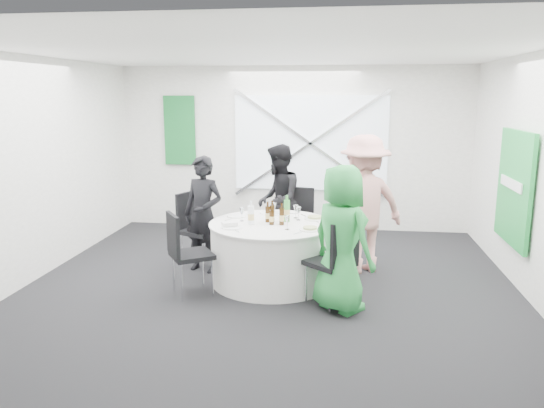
# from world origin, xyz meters

# --- Properties ---
(floor) EXTENTS (6.00, 6.00, 0.00)m
(floor) POSITION_xyz_m (0.00, 0.00, 0.00)
(floor) COLOR black
(floor) RESTS_ON ground
(ceiling) EXTENTS (6.00, 6.00, 0.00)m
(ceiling) POSITION_xyz_m (0.00, 0.00, 2.80)
(ceiling) COLOR white
(ceiling) RESTS_ON wall_back
(wall_back) EXTENTS (6.00, 0.00, 6.00)m
(wall_back) POSITION_xyz_m (0.00, 3.00, 1.40)
(wall_back) COLOR silver
(wall_back) RESTS_ON floor
(wall_front) EXTENTS (6.00, 0.00, 6.00)m
(wall_front) POSITION_xyz_m (0.00, -3.00, 1.40)
(wall_front) COLOR silver
(wall_front) RESTS_ON floor
(wall_left) EXTENTS (0.00, 6.00, 6.00)m
(wall_left) POSITION_xyz_m (-3.00, 0.00, 1.40)
(wall_left) COLOR silver
(wall_left) RESTS_ON floor
(wall_right) EXTENTS (0.00, 6.00, 6.00)m
(wall_right) POSITION_xyz_m (3.00, 0.00, 1.40)
(wall_right) COLOR silver
(wall_right) RESTS_ON floor
(window_panel) EXTENTS (2.60, 0.03, 1.60)m
(window_panel) POSITION_xyz_m (0.30, 2.96, 1.50)
(window_panel) COLOR silver
(window_panel) RESTS_ON wall_back
(window_brace_a) EXTENTS (2.63, 0.05, 1.84)m
(window_brace_a) POSITION_xyz_m (0.30, 2.92, 1.50)
(window_brace_a) COLOR silver
(window_brace_a) RESTS_ON window_panel
(window_brace_b) EXTENTS (2.63, 0.05, 1.84)m
(window_brace_b) POSITION_xyz_m (0.30, 2.92, 1.50)
(window_brace_b) COLOR silver
(window_brace_b) RESTS_ON window_panel
(green_banner) EXTENTS (0.55, 0.04, 1.20)m
(green_banner) POSITION_xyz_m (-2.00, 2.95, 1.70)
(green_banner) COLOR #136224
(green_banner) RESTS_ON wall_back
(green_sign) EXTENTS (0.05, 1.20, 1.40)m
(green_sign) POSITION_xyz_m (2.94, 0.60, 1.20)
(green_sign) COLOR green
(green_sign) RESTS_ON wall_right
(banquet_table) EXTENTS (1.56, 1.56, 0.76)m
(banquet_table) POSITION_xyz_m (0.00, 0.20, 0.38)
(banquet_table) COLOR silver
(banquet_table) RESTS_ON floor
(chair_back) EXTENTS (0.54, 0.55, 1.01)m
(chair_back) POSITION_xyz_m (0.22, 1.25, 0.60)
(chair_back) COLOR black
(chair_back) RESTS_ON floor
(chair_back_left) EXTENTS (0.62, 0.61, 1.01)m
(chair_back_left) POSITION_xyz_m (-1.13, 0.72, 0.60)
(chair_back_left) COLOR black
(chair_back_left) RESTS_ON floor
(chair_back_right) EXTENTS (0.53, 0.52, 0.83)m
(chair_back_right) POSITION_xyz_m (0.89, 0.82, 0.48)
(chair_back_right) COLOR black
(chair_back_right) RESTS_ON floor
(chair_front_right) EXTENTS (0.64, 0.64, 1.00)m
(chair_front_right) POSITION_xyz_m (0.80, -0.51, 0.59)
(chair_front_right) COLOR black
(chair_front_right) RESTS_ON floor
(chair_front_left) EXTENTS (0.63, 0.62, 0.99)m
(chair_front_left) POSITION_xyz_m (-0.95, -0.41, 0.58)
(chair_front_left) COLOR black
(chair_front_left) RESTS_ON floor
(person_man_back_left) EXTENTS (0.65, 0.53, 1.54)m
(person_man_back_left) POSITION_xyz_m (-0.96, 0.51, 0.77)
(person_man_back_left) COLOR black
(person_man_back_left) RESTS_ON floor
(person_man_back) EXTENTS (0.47, 0.81, 1.62)m
(person_man_back) POSITION_xyz_m (-0.06, 1.38, 0.81)
(person_man_back) COLOR black
(person_man_back) RESTS_ON floor
(person_woman_pink) EXTENTS (1.30, 1.02, 1.82)m
(person_woman_pink) POSITION_xyz_m (1.14, 0.78, 0.91)
(person_woman_pink) COLOR #D7908B
(person_woman_pink) RESTS_ON floor
(person_woman_green) EXTENTS (0.92, 0.91, 1.61)m
(person_woman_green) POSITION_xyz_m (0.85, -0.58, 0.80)
(person_woman_green) COLOR green
(person_woman_green) RESTS_ON floor
(plate_back) EXTENTS (0.29, 0.29, 0.01)m
(plate_back) POSITION_xyz_m (-0.09, 0.72, 0.77)
(plate_back) COLOR white
(plate_back) RESTS_ON banquet_table
(plate_back_left) EXTENTS (0.25, 0.25, 0.01)m
(plate_back_left) POSITION_xyz_m (-0.51, 0.49, 0.77)
(plate_back_left) COLOR white
(plate_back_left) RESTS_ON banquet_table
(plate_back_right) EXTENTS (0.28, 0.28, 0.04)m
(plate_back_right) POSITION_xyz_m (0.52, 0.47, 0.78)
(plate_back_right) COLOR white
(plate_back_right) RESTS_ON banquet_table
(plate_front_right) EXTENTS (0.25, 0.25, 0.04)m
(plate_front_right) POSITION_xyz_m (0.49, -0.09, 0.78)
(plate_front_right) COLOR white
(plate_front_right) RESTS_ON banquet_table
(plate_front_left) EXTENTS (0.25, 0.25, 0.01)m
(plate_front_left) POSITION_xyz_m (-0.44, -0.11, 0.77)
(plate_front_left) COLOR white
(plate_front_left) RESTS_ON banquet_table
(napkin) EXTENTS (0.21, 0.19, 0.05)m
(napkin) POSITION_xyz_m (-0.47, -0.08, 0.80)
(napkin) COLOR silver
(napkin) RESTS_ON plate_front_left
(beer_bottle_a) EXTENTS (0.06, 0.06, 0.26)m
(beer_bottle_a) POSITION_xyz_m (-0.06, 0.24, 0.86)
(beer_bottle_a) COLOR #3C230B
(beer_bottle_a) RESTS_ON banquet_table
(beer_bottle_b) EXTENTS (0.06, 0.06, 0.27)m
(beer_bottle_b) POSITION_xyz_m (-0.01, 0.27, 0.86)
(beer_bottle_b) COLOR #3C230B
(beer_bottle_b) RESTS_ON banquet_table
(beer_bottle_c) EXTENTS (0.06, 0.06, 0.27)m
(beer_bottle_c) POSITION_xyz_m (0.13, 0.12, 0.86)
(beer_bottle_c) COLOR #3C230B
(beer_bottle_c) RESTS_ON banquet_table
(beer_bottle_d) EXTENTS (0.06, 0.06, 0.24)m
(beer_bottle_d) POSITION_xyz_m (0.01, 0.12, 0.85)
(beer_bottle_d) COLOR #3C230B
(beer_bottle_d) RESTS_ON banquet_table
(green_water_bottle) EXTENTS (0.08, 0.08, 0.33)m
(green_water_bottle) POSITION_xyz_m (0.17, 0.30, 0.89)
(green_water_bottle) COLOR green
(green_water_bottle) RESTS_ON banquet_table
(clear_water_bottle) EXTENTS (0.08, 0.08, 0.29)m
(clear_water_bottle) POSITION_xyz_m (-0.25, 0.11, 0.87)
(clear_water_bottle) COLOR white
(clear_water_bottle) RESTS_ON banquet_table
(wine_glass_a) EXTENTS (0.07, 0.07, 0.17)m
(wine_glass_a) POSITION_xyz_m (0.22, -0.10, 0.88)
(wine_glass_a) COLOR white
(wine_glass_a) RESTS_ON banquet_table
(wine_glass_b) EXTENTS (0.07, 0.07, 0.17)m
(wine_glass_b) POSITION_xyz_m (0.31, 0.40, 0.88)
(wine_glass_b) COLOR white
(wine_glass_b) RESTS_ON banquet_table
(wine_glass_c) EXTENTS (0.07, 0.07, 0.17)m
(wine_glass_c) POSITION_xyz_m (-0.03, 0.62, 0.88)
(wine_glass_c) COLOR white
(wine_glass_c) RESTS_ON banquet_table
(wine_glass_d) EXTENTS (0.07, 0.07, 0.17)m
(wine_glass_d) POSITION_xyz_m (-0.39, 0.26, 0.88)
(wine_glass_d) COLOR white
(wine_glass_d) RESTS_ON banquet_table
(wine_glass_e) EXTENTS (0.07, 0.07, 0.17)m
(wine_glass_e) POSITION_xyz_m (0.27, 0.50, 0.88)
(wine_glass_e) COLOR white
(wine_glass_e) RESTS_ON banquet_table
(fork_a) EXTENTS (0.10, 0.13, 0.01)m
(fork_a) POSITION_xyz_m (0.36, -0.25, 0.76)
(fork_a) COLOR silver
(fork_a) RESTS_ON banquet_table
(knife_a) EXTENTS (0.12, 0.12, 0.01)m
(knife_a) POSITION_xyz_m (0.51, -0.06, 0.76)
(knife_a) COLOR silver
(knife_a) RESTS_ON banquet_table
(fork_b) EXTENTS (0.11, 0.12, 0.01)m
(fork_b) POSITION_xyz_m (-0.52, -0.05, 0.76)
(fork_b) COLOR silver
(fork_b) RESTS_ON banquet_table
(knife_b) EXTENTS (0.10, 0.13, 0.01)m
(knife_b) POSITION_xyz_m (-0.36, -0.25, 0.76)
(knife_b) COLOR silver
(knife_b) RESTS_ON banquet_table
(fork_c) EXTENTS (0.08, 0.14, 0.01)m
(fork_c) POSITION_xyz_m (0.57, 0.29, 0.76)
(fork_c) COLOR silver
(fork_c) RESTS_ON banquet_table
(knife_c) EXTENTS (0.10, 0.13, 0.01)m
(knife_c) POSITION_xyz_m (0.36, 0.65, 0.76)
(knife_c) COLOR silver
(knife_c) RESTS_ON banquet_table
(fork_d) EXTENTS (0.09, 0.13, 0.01)m
(fork_d) POSITION_xyz_m (-0.37, 0.64, 0.76)
(fork_d) COLOR silver
(fork_d) RESTS_ON banquet_table
(knife_d) EXTENTS (0.08, 0.14, 0.01)m
(knife_d) POSITION_xyz_m (-0.57, 0.29, 0.76)
(knife_d) COLOR silver
(knife_d) RESTS_ON banquet_table
(fork_e) EXTENTS (0.15, 0.02, 0.01)m
(fork_e) POSITION_xyz_m (0.20, 0.74, 0.76)
(fork_e) COLOR silver
(fork_e) RESTS_ON banquet_table
(knife_e) EXTENTS (0.15, 0.02, 0.01)m
(knife_e) POSITION_xyz_m (-0.18, 0.75, 0.76)
(knife_e) COLOR silver
(knife_e) RESTS_ON banquet_table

